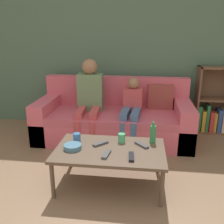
# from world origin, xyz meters

# --- Properties ---
(wall_back) EXTENTS (12.00, 0.06, 2.60)m
(wall_back) POSITION_xyz_m (0.00, 2.61, 1.30)
(wall_back) COLOR #4C6B56
(wall_back) RESTS_ON ground_plane
(couch) EXTENTS (2.17, 0.93, 0.85)m
(couch) POSITION_xyz_m (-0.05, 2.03, 0.28)
(couch) COLOR #DB5B70
(couch) RESTS_ON ground_plane
(bookshelf) EXTENTS (0.57, 0.28, 1.02)m
(bookshelf) POSITION_xyz_m (1.44, 2.45, 0.38)
(bookshelf) COLOR brown
(bookshelf) RESTS_ON ground_plane
(coffee_table) EXTENTS (1.08, 0.66, 0.40)m
(coffee_table) POSITION_xyz_m (0.04, 0.82, 0.36)
(coffee_table) COLOR brown
(coffee_table) RESTS_ON ground_plane
(person_adult) EXTENTS (0.36, 0.65, 1.15)m
(person_adult) POSITION_xyz_m (-0.39, 1.94, 0.66)
(person_adult) COLOR #C6474C
(person_adult) RESTS_ON ground_plane
(person_child) EXTENTS (0.30, 0.66, 0.90)m
(person_child) POSITION_xyz_m (0.20, 1.89, 0.51)
(person_child) COLOR #476693
(person_child) RESTS_ON ground_plane
(cup_near) EXTENTS (0.08, 0.08, 0.10)m
(cup_near) POSITION_xyz_m (-0.32, 0.94, 0.45)
(cup_near) COLOR #3D70B2
(cup_near) RESTS_ON coffee_table
(cup_far) EXTENTS (0.08, 0.08, 0.09)m
(cup_far) POSITION_xyz_m (0.14, 1.00, 0.44)
(cup_far) COLOR #4CB77A
(cup_far) RESTS_ON coffee_table
(tv_remote_0) EXTENTS (0.15, 0.15, 0.02)m
(tv_remote_0) POSITION_xyz_m (-0.06, 0.91, 0.41)
(tv_remote_0) COLOR #47474C
(tv_remote_0) RESTS_ON coffee_table
(tv_remote_1) EXTENTS (0.06, 0.17, 0.02)m
(tv_remote_1) POSITION_xyz_m (0.26, 0.66, 0.41)
(tv_remote_1) COLOR black
(tv_remote_1) RESTS_ON coffee_table
(tv_remote_2) EXTENTS (0.07, 0.18, 0.02)m
(tv_remote_2) POSITION_xyz_m (0.03, 0.68, 0.41)
(tv_remote_2) COLOR #47474C
(tv_remote_2) RESTS_ON coffee_table
(tv_remote_3) EXTENTS (0.15, 0.16, 0.02)m
(tv_remote_3) POSITION_xyz_m (0.35, 0.93, 0.41)
(tv_remote_3) COLOR #47474C
(tv_remote_3) RESTS_ON coffee_table
(snack_bowl) EXTENTS (0.18, 0.18, 0.05)m
(snack_bowl) POSITION_xyz_m (-0.32, 0.78, 0.42)
(snack_bowl) COLOR teal
(snack_bowl) RESTS_ON coffee_table
(bottle) EXTENTS (0.06, 0.06, 0.23)m
(bottle) POSITION_xyz_m (0.47, 1.02, 0.49)
(bottle) COLOR #33844C
(bottle) RESTS_ON coffee_table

